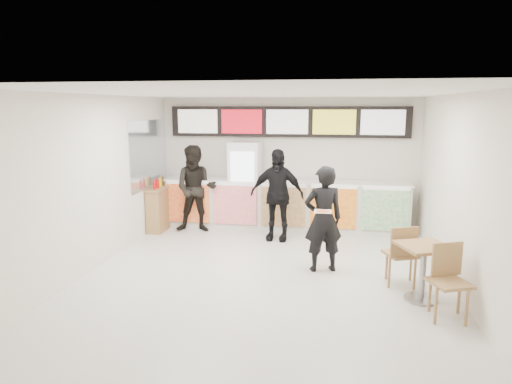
% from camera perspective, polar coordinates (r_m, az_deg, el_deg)
% --- Properties ---
extents(floor, '(7.00, 7.00, 0.00)m').
position_cam_1_polar(floor, '(7.74, 1.10, -10.53)').
color(floor, beige).
rests_on(floor, ground).
extents(ceiling, '(7.00, 7.00, 0.00)m').
position_cam_1_polar(ceiling, '(7.22, 1.19, 12.27)').
color(ceiling, white).
rests_on(ceiling, wall_back).
extents(wall_back, '(6.00, 0.00, 6.00)m').
position_cam_1_polar(wall_back, '(10.77, 3.93, 3.71)').
color(wall_back, silver).
rests_on(wall_back, floor).
extents(wall_left, '(0.00, 7.00, 7.00)m').
position_cam_1_polar(wall_left, '(8.32, -19.76, 1.05)').
color(wall_left, silver).
rests_on(wall_left, floor).
extents(wall_right, '(0.00, 7.00, 7.00)m').
position_cam_1_polar(wall_right, '(7.50, 24.43, -0.26)').
color(wall_right, silver).
rests_on(wall_right, floor).
extents(service_counter, '(5.56, 0.77, 1.14)m').
position_cam_1_polar(service_counter, '(10.52, 3.64, -1.57)').
color(service_counter, silver).
rests_on(service_counter, floor).
extents(menu_board, '(5.50, 0.14, 0.70)m').
position_cam_1_polar(menu_board, '(10.61, 3.94, 8.76)').
color(menu_board, black).
rests_on(menu_board, wall_back).
extents(drinks_fridge, '(0.70, 0.67, 2.00)m').
position_cam_1_polar(drinks_fridge, '(10.59, -1.36, 0.89)').
color(drinks_fridge, white).
rests_on(drinks_fridge, floor).
extents(mirror_panel, '(0.01, 2.00, 1.50)m').
position_cam_1_polar(mirror_panel, '(10.46, -13.23, 4.63)').
color(mirror_panel, '#B2B7BF').
rests_on(mirror_panel, wall_left).
extents(customer_main, '(0.77, 0.62, 1.83)m').
position_cam_1_polar(customer_main, '(7.84, 8.40, -3.36)').
color(customer_main, black).
rests_on(customer_main, floor).
extents(customer_left, '(1.05, 0.87, 1.95)m').
position_cam_1_polar(customer_left, '(10.31, -7.52, 0.40)').
color(customer_left, black).
rests_on(customer_left, floor).
extents(customer_mid, '(1.17, 0.57, 1.94)m').
position_cam_1_polar(customer_mid, '(9.58, 2.62, -0.35)').
color(customer_mid, black).
rests_on(customer_mid, floor).
extents(pizza_slice, '(0.36, 0.36, 0.02)m').
position_cam_1_polar(pizza_slice, '(7.34, 8.36, -2.36)').
color(pizza_slice, beige).
rests_on(pizza_slice, customer_main).
extents(cafe_table, '(1.07, 1.75, 1.00)m').
position_cam_1_polar(cafe_table, '(7.10, 20.20, -8.22)').
color(cafe_table, '#9D7348').
rests_on(cafe_table, floor).
extents(condiment_ledge, '(0.36, 0.88, 1.17)m').
position_cam_1_polar(condiment_ledge, '(10.64, -12.00, -2.02)').
color(condiment_ledge, '#9D7348').
rests_on(condiment_ledge, floor).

